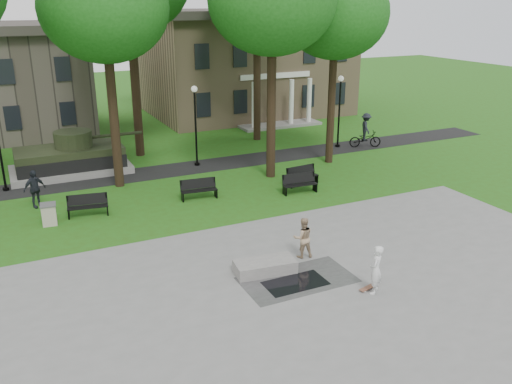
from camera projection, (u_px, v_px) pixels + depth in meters
ground at (289, 246)px, 21.75m from camera, size 120.00×120.00×0.00m
plaza at (364, 306)px, 17.50m from camera, size 22.00×16.00×0.02m
footpath at (191, 168)px, 31.94m from camera, size 44.00×2.60×0.01m
building_right at (246, 62)px, 46.45m from camera, size 17.00×12.00×8.60m
tree_1 at (104, 9)px, 25.84m from camera, size 6.20×6.20×11.63m
tree_2 at (272, 0)px, 27.27m from camera, size 6.60×6.60×12.16m
tree_3 at (336, 14)px, 30.19m from camera, size 6.00×6.00×11.19m
lamp_mid at (195, 119)px, 31.47m from camera, size 0.36×0.36×4.73m
lamp_right at (340, 106)px, 35.53m from camera, size 0.36×0.36×4.73m
tank_monument at (71, 158)px, 30.73m from camera, size 7.45×3.40×2.40m
puddle at (295, 283)px, 18.89m from camera, size 2.20×1.20×0.00m
concrete_block at (265, 266)px, 19.60m from camera, size 2.31×1.26×0.45m
skateboard at (368, 288)px, 18.51m from camera, size 0.81×0.39×0.07m
skateboarder at (376, 270)px, 18.02m from camera, size 0.74×0.72×1.71m
friend_watching at (303, 238)px, 20.58m from camera, size 0.89×0.76×1.60m
pedestrian_walker at (35, 189)px, 25.58m from camera, size 1.16×0.84×1.83m
cyclist at (366, 133)px, 36.09m from camera, size 2.24×1.46×2.30m
park_bench_0 at (87, 205)px, 24.70m from camera, size 1.85×0.81×1.00m
park_bench_1 at (198, 189)px, 26.83m from camera, size 1.84×0.71×1.00m
park_bench_2 at (299, 183)px, 27.65m from camera, size 1.83×0.68×1.00m
park_bench_3 at (302, 175)px, 28.90m from camera, size 1.84×0.70×1.00m
trash_bin at (49, 214)px, 23.73m from camera, size 0.72×0.72×0.96m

